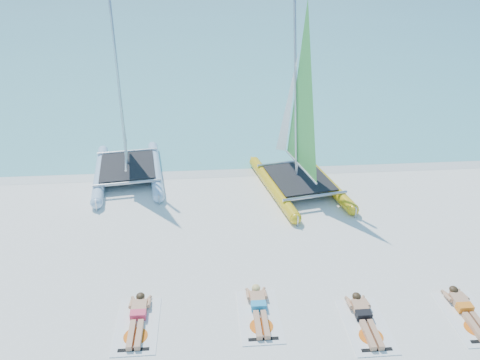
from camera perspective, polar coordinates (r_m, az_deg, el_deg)
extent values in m
plane|color=white|center=(13.94, 0.47, -8.45)|extent=(140.00, 140.00, 0.00)
cube|color=#74C1BF|center=(74.77, -4.00, 20.61)|extent=(140.00, 115.00, 0.01)
cube|color=silver|center=(18.69, -0.99, 1.32)|extent=(140.00, 1.40, 0.01)
cylinder|color=silver|center=(18.64, -16.68, 0.74)|extent=(1.02, 4.69, 0.41)
cone|color=silver|center=(20.99, -16.32, 3.76)|extent=(0.47, 0.64, 0.39)
cylinder|color=silver|center=(18.54, -10.27, 1.35)|extent=(1.02, 4.69, 0.41)
cone|color=silver|center=(20.90, -10.62, 4.32)|extent=(0.47, 0.64, 0.39)
cube|color=black|center=(18.46, -13.56, 1.71)|extent=(2.33, 2.81, 0.03)
cylinder|color=#B3B5BB|center=(18.19, -14.65, 12.02)|extent=(0.26, 1.23, 6.45)
cylinder|color=yellow|center=(16.96, 3.99, -0.81)|extent=(1.25, 4.55, 0.40)
cone|color=yellow|center=(19.10, 1.55, 2.56)|extent=(0.49, 0.64, 0.38)
cylinder|color=yellow|center=(17.68, 10.24, 0.01)|extent=(1.25, 4.55, 0.40)
cone|color=yellow|center=(19.74, 7.22, 3.18)|extent=(0.49, 0.64, 0.38)
cube|color=black|center=(17.19, 7.23, 0.30)|extent=(2.40, 2.83, 0.03)
cylinder|color=#B3B5BB|center=(16.77, 6.79, 11.13)|extent=(0.32, 1.19, 6.28)
cube|color=white|center=(11.80, -12.40, -16.94)|extent=(1.00, 1.85, 0.02)
cube|color=tan|center=(12.04, -12.21, -15.15)|extent=(0.36, 0.55, 0.17)
cube|color=#E73656|center=(11.89, -12.32, -15.78)|extent=(0.37, 0.22, 0.17)
cube|color=tan|center=(11.48, -12.66, -17.94)|extent=(0.31, 0.85, 0.13)
sphere|color=tan|center=(12.29, -12.03, -13.86)|extent=(0.21, 0.21, 0.21)
ellipsoid|color=#332312|center=(12.27, -12.04, -13.69)|extent=(0.22, 0.24, 0.15)
cube|color=white|center=(11.78, 2.41, -16.24)|extent=(1.00, 1.85, 0.02)
cube|color=tan|center=(12.03, 2.17, -14.46)|extent=(0.36, 0.55, 0.17)
cube|color=#2591C5|center=(11.87, 2.29, -15.08)|extent=(0.37, 0.22, 0.17)
cube|color=tan|center=(11.47, 2.64, -17.22)|extent=(0.31, 0.85, 0.13)
sphere|color=tan|center=(12.28, 1.98, -13.19)|extent=(0.21, 0.21, 0.21)
ellipsoid|color=#DCBB67|center=(12.26, 1.97, -13.01)|extent=(0.22, 0.24, 0.15)
cube|color=white|center=(11.92, 15.12, -16.76)|extent=(1.00, 1.85, 0.02)
cube|color=tan|center=(12.14, 14.53, -15.01)|extent=(0.36, 0.55, 0.17)
cube|color=black|center=(12.00, 14.83, -15.62)|extent=(0.37, 0.22, 0.17)
cube|color=tan|center=(11.63, 15.75, -17.71)|extent=(0.31, 0.85, 0.13)
sphere|color=tan|center=(12.38, 14.03, -13.75)|extent=(0.21, 0.21, 0.21)
ellipsoid|color=#332312|center=(12.36, 14.03, -13.58)|extent=(0.22, 0.24, 0.15)
cube|color=white|center=(12.96, 26.09, -14.86)|extent=(1.00, 1.85, 0.02)
cube|color=tan|center=(13.16, 25.30, -13.31)|extent=(0.36, 0.55, 0.17)
cube|color=orange|center=(13.03, 25.71, -13.84)|extent=(0.37, 0.22, 0.17)
cube|color=tan|center=(12.68, 26.96, -15.65)|extent=(0.31, 0.85, 0.13)
sphere|color=tan|center=(13.38, 24.60, -12.20)|extent=(0.21, 0.21, 0.21)
ellipsoid|color=#332312|center=(13.37, 24.61, -12.04)|extent=(0.22, 0.24, 0.15)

